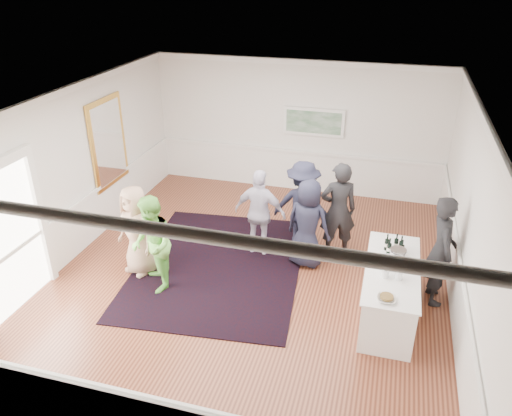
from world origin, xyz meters
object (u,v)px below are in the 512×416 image
(bartender, at_px, (441,251))
(guest_dark_b, at_px, (338,210))
(guest_tan, at_px, (137,231))
(guest_navy, at_px, (308,224))
(ice_bucket, at_px, (397,257))
(guest_green, at_px, (152,245))
(serving_table, at_px, (389,291))
(guest_dark_a, at_px, (302,205))
(nut_bowl, at_px, (387,298))
(guest_lilac, at_px, (260,213))

(bartender, xyz_separation_m, guest_dark_b, (-1.81, 0.99, 0.00))
(guest_tan, bearing_deg, guest_navy, 43.53)
(guest_tan, relative_size, guest_dark_b, 0.89)
(ice_bucket, bearing_deg, guest_green, -172.60)
(serving_table, xyz_separation_m, guest_tan, (-4.47, 0.04, 0.41))
(bartender, xyz_separation_m, guest_dark_a, (-2.52, 1.13, -0.05))
(guest_tan, bearing_deg, serving_table, 22.59)
(serving_table, bearing_deg, bartender, 40.02)
(bartender, distance_m, guest_navy, 2.35)
(guest_navy, bearing_deg, serving_table, 157.59)
(guest_dark_b, relative_size, guest_navy, 1.12)
(guest_green, height_order, ice_bucket, guest_green)
(nut_bowl, bearing_deg, guest_green, 172.41)
(guest_lilac, bearing_deg, guest_dark_b, -162.60)
(guest_tan, relative_size, guest_navy, 1.00)
(serving_table, bearing_deg, guest_navy, 144.17)
(guest_tan, distance_m, guest_lilac, 2.32)
(guest_dark_b, bearing_deg, guest_navy, 26.46)
(guest_green, bearing_deg, serving_table, 59.71)
(bartender, bearing_deg, guest_tan, 86.69)
(guest_green, height_order, guest_dark_b, guest_dark_b)
(guest_lilac, bearing_deg, guest_green, 52.71)
(guest_dark_a, bearing_deg, guest_dark_b, 172.82)
(serving_table, xyz_separation_m, nut_bowl, (-0.06, -0.88, 0.48))
(guest_green, bearing_deg, guest_navy, 86.09)
(guest_dark_b, height_order, guest_navy, guest_dark_b)
(guest_dark_a, bearing_deg, bartender, 159.74)
(guest_lilac, height_order, guest_navy, guest_lilac)
(bartender, relative_size, guest_dark_b, 1.00)
(serving_table, distance_m, guest_green, 4.01)
(guest_tan, height_order, guest_dark_b, guest_dark_b)
(guest_green, relative_size, guest_dark_b, 0.91)
(bartender, xyz_separation_m, guest_navy, (-2.29, 0.50, -0.10))
(guest_dark_a, relative_size, ice_bucket, 6.97)
(serving_table, relative_size, guest_navy, 1.27)
(guest_lilac, bearing_deg, guest_tan, 36.88)
(guest_green, relative_size, guest_lilac, 1.00)
(nut_bowl, bearing_deg, serving_table, 86.00)
(bartender, bearing_deg, ice_bucket, 113.67)
(serving_table, bearing_deg, guest_green, -174.89)
(serving_table, distance_m, guest_navy, 1.96)
(bartender, distance_m, guest_dark_b, 2.06)
(guest_tan, distance_m, ice_bucket, 4.52)
(guest_dark_b, bearing_deg, guest_dark_a, -29.68)
(guest_green, height_order, guest_dark_a, guest_dark_a)
(bartender, height_order, guest_navy, bartender)
(guest_lilac, bearing_deg, serving_table, 157.48)
(guest_green, xyz_separation_m, nut_bowl, (3.91, -0.52, 0.05))
(serving_table, bearing_deg, guest_lilac, 153.01)
(guest_dark_a, bearing_deg, ice_bucket, 143.11)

